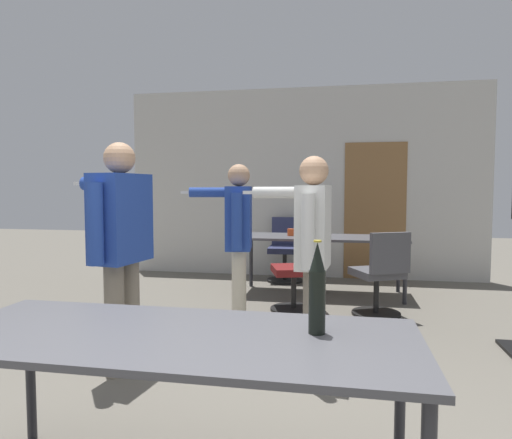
{
  "coord_description": "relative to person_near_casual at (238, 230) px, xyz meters",
  "views": [
    {
      "loc": [
        0.61,
        -1.5,
        1.37
      ],
      "look_at": [
        -0.11,
        2.34,
        1.1
      ],
      "focal_mm": 32.0,
      "sensor_mm": 36.0,
      "label": 1
    }
  ],
  "objects": [
    {
      "name": "person_left_plaid",
      "position": [
        0.78,
        -0.94,
        0.01
      ],
      "size": [
        0.72,
        0.62,
        1.6
      ],
      "rotation": [
        0.0,
        0.0,
        1.47
      ],
      "color": "slate",
      "rests_on": "ground_plane"
    },
    {
      "name": "office_chair_side_rolled",
      "position": [
        0.55,
        0.74,
        -0.54
      ],
      "size": [
        0.63,
        0.58,
        0.92
      ],
      "rotation": [
        0.0,
        0.0,
        1.86
      ],
      "color": "black",
      "rests_on": "ground_plane"
    },
    {
      "name": "drink_cup",
      "position": [
        0.35,
        1.56,
        -0.16
      ],
      "size": [
        0.09,
        0.09,
        0.09
      ],
      "color": "#E05123",
      "rests_on": "conference_table_far"
    },
    {
      "name": "office_chair_near_pushed",
      "position": [
        1.41,
        0.63,
        -0.53
      ],
      "size": [
        0.63,
        0.66,
        0.92
      ],
      "rotation": [
        0.0,
        0.0,
        0.45
      ],
      "color": "black",
      "rests_on": "ground_plane"
    },
    {
      "name": "person_right_polo",
      "position": [
        -0.62,
        -1.2,
        0.06
      ],
      "size": [
        0.77,
        0.76,
        1.7
      ],
      "rotation": [
        0.0,
        0.0,
        1.42
      ],
      "color": "slate",
      "rests_on": "ground_plane"
    },
    {
      "name": "conference_table_near",
      "position": [
        0.31,
        -2.51,
        -0.27
      ],
      "size": [
        2.05,
        0.81,
        0.75
      ],
      "color": "#4C4C51",
      "rests_on": "ground_plane"
    },
    {
      "name": "office_chair_mid_tucked",
      "position": [
        0.18,
        2.37,
        -0.53
      ],
      "size": [
        0.52,
        0.56,
        0.93
      ],
      "rotation": [
        0.0,
        0.0,
        3.17
      ],
      "color": "black",
      "rests_on": "ground_plane"
    },
    {
      "name": "person_near_casual",
      "position": [
        0.0,
        0.0,
        0.0
      ],
      "size": [
        0.8,
        0.61,
        1.6
      ],
      "rotation": [
        0.0,
        0.0,
        1.72
      ],
      "color": "beige",
      "rests_on": "ground_plane"
    },
    {
      "name": "conference_table_far",
      "position": [
        0.75,
        1.56,
        -0.27
      ],
      "size": [
        2.1,
        0.76,
        0.75
      ],
      "color": "#4C4C51",
      "rests_on": "ground_plane"
    },
    {
      "name": "beer_bottle",
      "position": [
        0.9,
        -2.4,
        -0.02
      ],
      "size": [
        0.07,
        0.07,
        0.4
      ],
      "color": "black",
      "rests_on": "conference_table_near"
    },
    {
      "name": "back_wall",
      "position": [
        0.41,
        2.77,
        0.47
      ],
      "size": [
        5.48,
        0.12,
        2.9
      ],
      "color": "beige",
      "rests_on": "ground_plane"
    }
  ]
}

